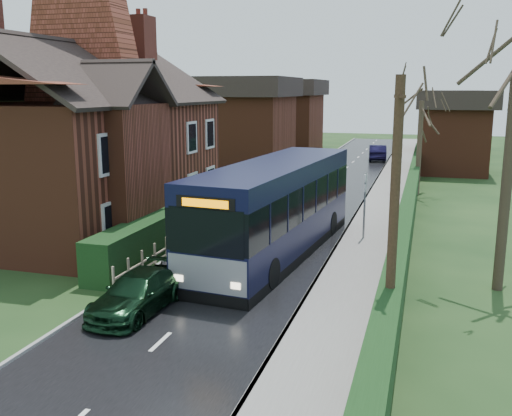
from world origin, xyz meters
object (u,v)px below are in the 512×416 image
(bus, at_px, (276,209))
(bus_stop_sign, at_px, (365,196))
(brick_house, at_px, (90,137))
(car_green, at_px, (138,293))
(car_silver, at_px, (247,217))
(telegraph_pole, at_px, (394,220))

(bus, xyz_separation_m, bus_stop_sign, (3.20, 3.11, 0.15))
(brick_house, xyz_separation_m, car_green, (7.13, -8.99, -3.79))
(car_silver, bearing_deg, car_green, -89.16)
(bus, bearing_deg, brick_house, 174.19)
(telegraph_pole, bearing_deg, brick_house, 130.32)
(car_silver, bearing_deg, brick_house, -167.06)
(bus, relative_size, car_silver, 3.24)
(brick_house, height_order, car_silver, brick_house)
(bus, xyz_separation_m, car_silver, (-2.30, 3.37, -1.20))
(brick_house, xyz_separation_m, bus_stop_sign, (12.73, 1.22, -2.37))
(bus, distance_m, car_green, 7.61)
(bus, relative_size, car_green, 3.11)
(bus_stop_sign, height_order, telegraph_pole, telegraph_pole)
(car_silver, distance_m, bus_stop_sign, 5.67)
(brick_house, bearing_deg, car_silver, 11.55)
(brick_house, xyz_separation_m, telegraph_pole, (14.53, -9.78, -0.88))
(car_green, bearing_deg, car_silver, 92.37)
(car_green, xyz_separation_m, bus_stop_sign, (5.60, 10.22, 1.42))
(bus_stop_sign, bearing_deg, car_green, -116.98)
(bus, height_order, car_green, bus)
(bus_stop_sign, xyz_separation_m, telegraph_pole, (1.80, -11.00, 1.49))
(car_green, distance_m, bus_stop_sign, 11.74)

